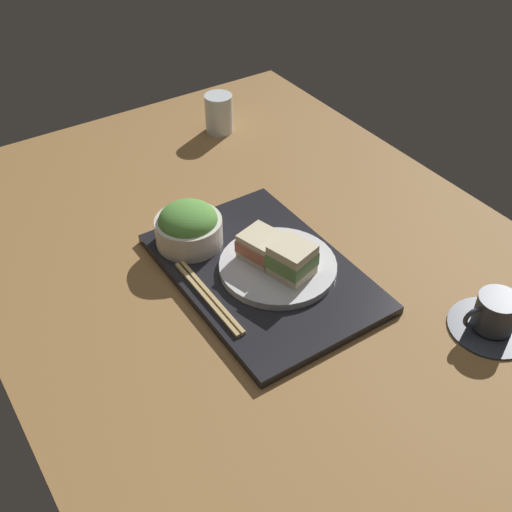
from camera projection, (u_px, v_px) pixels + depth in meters
ground_plane at (262, 267)px, 121.96cm from camera, size 140.00×100.00×3.00cm
serving_tray at (263, 272)px, 117.30cm from camera, size 43.27×29.62×1.74cm
sandwich_plate at (276, 267)px, 116.03cm from camera, size 21.58×21.58×1.40cm
sandwich_near at (261, 246)px, 115.76cm from camera, size 8.65×8.33×4.92cm
sandwich_far at (292, 260)px, 111.80cm from camera, size 8.55×8.44×6.17cm
salad_bowl at (189, 226)px, 120.16cm from camera, size 12.85×12.85×8.40cm
chopsticks_pair at (208, 297)px, 110.55cm from camera, size 21.37×1.84×0.70cm
coffee_cup at (494, 317)px, 105.95cm from camera, size 14.49×14.49×6.98cm
drinking_glass at (219, 113)px, 156.19cm from camera, size 6.84×6.84×9.56cm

